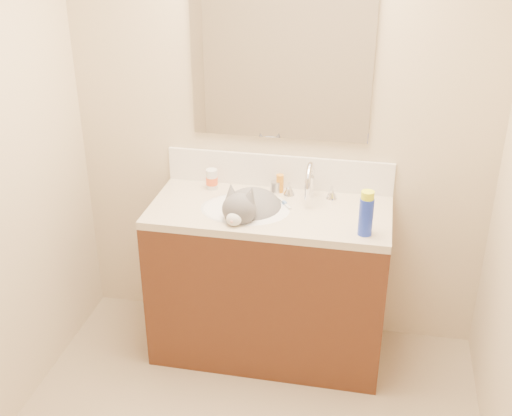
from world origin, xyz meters
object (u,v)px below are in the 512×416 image
at_px(faucet, 310,184).
at_px(spray_can, 366,217).
at_px(silver_jar, 276,187).
at_px(vanity_cabinet, 269,284).
at_px(cat, 250,212).
at_px(pill_bottle, 212,179).
at_px(amber_bottle, 280,183).
at_px(basin, 245,221).

height_order(faucet, spray_can, faucet).
xyz_separation_m(silver_jar, spray_can, (0.48, -0.37, 0.06)).
bearing_deg(vanity_cabinet, cat, -167.46).
distance_m(pill_bottle, amber_bottle, 0.36).
bearing_deg(cat, faucet, 39.33).
bearing_deg(cat, silver_jar, 76.30).
relative_size(vanity_cabinet, basin, 2.67).
distance_m(vanity_cabinet, silver_jar, 0.52).
xyz_separation_m(pill_bottle, amber_bottle, (0.36, 0.03, -0.01)).
xyz_separation_m(faucet, pill_bottle, (-0.52, 0.04, -0.03)).
height_order(amber_bottle, spray_can, spray_can).
height_order(basin, amber_bottle, amber_bottle).
distance_m(pill_bottle, silver_jar, 0.34).
bearing_deg(spray_can, faucet, 133.09).
relative_size(silver_jar, spray_can, 0.34).
xyz_separation_m(vanity_cabinet, basin, (-0.12, -0.03, 0.38)).
bearing_deg(faucet, basin, -150.88).
relative_size(cat, silver_jar, 7.62).
distance_m(silver_jar, spray_can, 0.61).
bearing_deg(amber_bottle, spray_can, -39.64).
height_order(silver_jar, spray_can, spray_can).
xyz_separation_m(vanity_cabinet, silver_jar, (-0.00, 0.19, 0.48)).
bearing_deg(spray_can, basin, 166.02).
bearing_deg(amber_bottle, basin, -120.66).
bearing_deg(cat, spray_can, -5.73).
bearing_deg(pill_bottle, vanity_cabinet, -26.85).
bearing_deg(silver_jar, spray_can, -37.82).
bearing_deg(cat, vanity_cabinet, 22.09).
xyz_separation_m(faucet, silver_jar, (-0.18, 0.06, -0.06)).
distance_m(faucet, cat, 0.34).
xyz_separation_m(vanity_cabinet, cat, (-0.10, -0.02, 0.43)).
relative_size(faucet, amber_bottle, 2.88).
height_order(cat, pill_bottle, cat).
relative_size(faucet, silver_jar, 4.59).
bearing_deg(faucet, pill_bottle, 176.04).
xyz_separation_m(faucet, spray_can, (0.29, -0.32, 0.00)).
distance_m(faucet, amber_bottle, 0.18).
relative_size(basin, spray_can, 2.50).
relative_size(amber_bottle, spray_can, 0.54).
bearing_deg(faucet, silver_jar, 162.83).
bearing_deg(cat, amber_bottle, 72.35).
bearing_deg(amber_bottle, faucet, -21.46).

